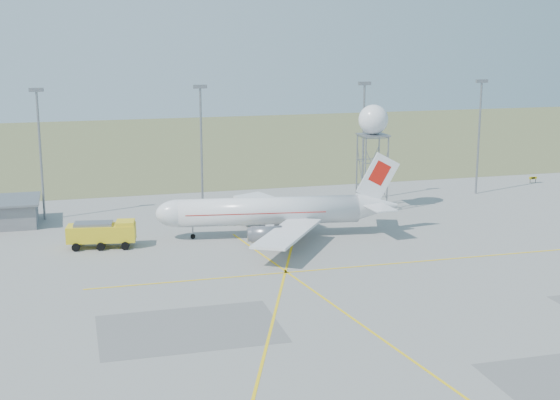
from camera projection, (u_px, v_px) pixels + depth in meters
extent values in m
plane|color=#9F9E99|center=(440.00, 368.00, 68.77)|extent=(400.00, 400.00, 0.00)
cube|color=#546638|center=(193.00, 144.00, 200.68)|extent=(400.00, 120.00, 0.03)
cylinder|color=gray|center=(41.00, 156.00, 119.85)|extent=(0.36, 0.36, 20.00)
cube|color=gray|center=(36.00, 90.00, 117.64)|extent=(2.20, 0.50, 0.60)
cylinder|color=gray|center=(201.00, 150.00, 126.24)|extent=(0.36, 0.36, 20.00)
cube|color=gray|center=(200.00, 87.00, 124.03)|extent=(2.20, 0.50, 0.60)
cylinder|color=gray|center=(363.00, 143.00, 133.39)|extent=(0.36, 0.36, 20.00)
cube|color=gray|center=(365.00, 83.00, 131.18)|extent=(2.20, 0.50, 0.60)
cylinder|color=gray|center=(479.00, 139.00, 139.01)|extent=(0.36, 0.36, 20.00)
cube|color=gray|center=(482.00, 81.00, 136.80)|extent=(2.20, 0.50, 0.60)
cylinder|color=black|center=(530.00, 181.00, 150.57)|extent=(0.10, 0.10, 0.80)
cylinder|color=black|center=(536.00, 181.00, 150.88)|extent=(0.10, 0.10, 0.80)
cube|color=yellow|center=(533.00, 178.00, 150.61)|extent=(1.60, 0.15, 0.50)
cube|color=black|center=(533.00, 178.00, 150.53)|extent=(0.80, 0.03, 0.30)
cylinder|color=silver|center=(269.00, 211.00, 111.39)|extent=(26.06, 7.57, 3.96)
ellipsoid|color=silver|center=(178.00, 213.00, 109.85)|extent=(6.84, 4.82, 3.96)
cube|color=black|center=(170.00, 210.00, 109.58)|extent=(1.79, 2.37, 0.97)
cone|color=silver|center=(377.00, 206.00, 113.22)|extent=(6.45, 4.76, 3.96)
cube|color=silver|center=(378.00, 178.00, 112.32)|extent=(6.33, 1.19, 7.45)
cube|color=red|center=(379.00, 173.00, 112.20)|extent=(3.43, 0.82, 3.82)
cube|color=silver|center=(369.00, 198.00, 116.13)|extent=(3.91, 5.84, 0.18)
cube|color=silver|center=(379.00, 207.00, 109.99)|extent=(3.91, 5.84, 0.18)
cube|color=silver|center=(272.00, 204.00, 120.43)|extent=(9.39, 16.55, 0.36)
cube|color=silver|center=(287.00, 233.00, 103.15)|extent=(12.83, 15.79, 0.36)
cylinder|color=slate|center=(258.00, 214.00, 117.25)|extent=(4.44, 2.84, 2.28)
cylinder|color=slate|center=(266.00, 234.00, 106.11)|extent=(4.44, 2.84, 2.28)
cube|color=red|center=(255.00, 211.00, 111.13)|extent=(20.18, 6.77, 0.12)
cylinder|color=black|center=(193.00, 236.00, 110.81)|extent=(0.78, 0.78, 0.89)
cube|color=black|center=(283.00, 233.00, 112.35)|extent=(1.82, 6.03, 0.89)
cylinder|color=gray|center=(283.00, 230.00, 112.25)|extent=(0.27, 0.27, 1.78)
cylinder|color=gray|center=(365.00, 176.00, 124.58)|extent=(0.23, 0.23, 12.47)
cylinder|color=gray|center=(387.00, 174.00, 125.56)|extent=(0.23, 0.23, 12.47)
cylinder|color=gray|center=(378.00, 170.00, 129.18)|extent=(0.23, 0.23, 12.47)
cylinder|color=gray|center=(357.00, 171.00, 128.20)|extent=(0.23, 0.23, 12.47)
cube|color=gray|center=(373.00, 135.00, 125.53)|extent=(4.44, 4.44, 0.24)
sphere|color=silver|center=(373.00, 120.00, 124.99)|extent=(4.80, 4.80, 4.80)
cube|color=yellow|center=(101.00, 233.00, 106.10)|extent=(9.52, 4.44, 2.24)
cube|color=yellow|center=(125.00, 226.00, 106.25)|extent=(2.86, 3.19, 1.43)
cube|color=black|center=(131.00, 225.00, 106.30)|extent=(0.51, 2.63, 1.02)
cube|color=gray|center=(93.00, 224.00, 105.70)|extent=(5.41, 3.20, 0.41)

